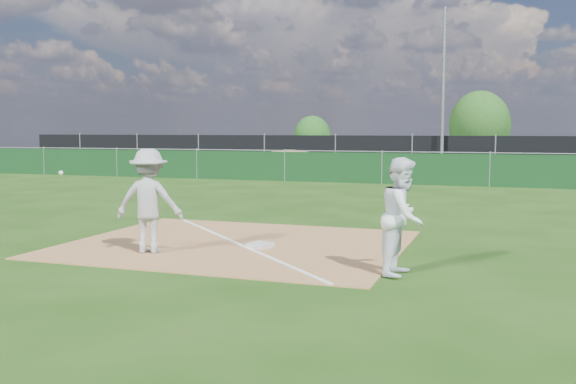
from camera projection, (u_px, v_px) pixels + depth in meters
The scene contains 16 objects.
ground at pixel (352, 196), 20.23m from camera, with size 90.00×90.00×0.00m, color #1C400D.
infield_dirt at pixel (237, 244), 11.76m from camera, with size 6.00×5.00×0.02m, color #9C6E3E.
foul_line at pixel (237, 243), 11.76m from camera, with size 0.08×7.00×0.01m, color white.
green_fence at pixel (382, 168), 24.87m from camera, with size 44.00×0.05×1.20m, color black.
dirt_mound at pixel (290, 162), 29.79m from camera, with size 3.38×2.60×1.17m, color #967348.
black_fence at pixel (412, 153), 32.36m from camera, with size 46.00×0.04×1.80m, color black.
parking_lot at pixel (424, 166), 37.15m from camera, with size 46.00×9.00×0.01m, color black.
light_pole at pixel (443, 91), 31.29m from camera, with size 0.16×0.16×8.00m, color slate.
first_base at pixel (261, 245), 11.38m from camera, with size 0.37×0.37×0.08m, color silver.
play_at_first at pixel (149, 201), 10.83m from camera, with size 2.31×0.90×1.76m.
runner at pixel (403, 216), 9.24m from camera, with size 0.83×0.65×1.71m, color white.
car_left at pixel (347, 152), 38.43m from camera, with size 1.81×4.51×1.54m, color #9C9EA3.
car_mid at pixel (400, 151), 37.42m from camera, with size 1.77×5.08×1.67m, color black.
car_right at pixel (512, 156), 34.60m from camera, with size 1.84×4.53×1.32m, color black.
tree_left at pixel (312, 137), 43.95m from camera, with size 2.57×2.57×3.05m.
tree_mid at pixel (480, 125), 41.57m from camera, with size 3.90×3.90×4.62m.
Camera 1 is at (4.70, -9.67, 2.10)m, focal length 40.00 mm.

